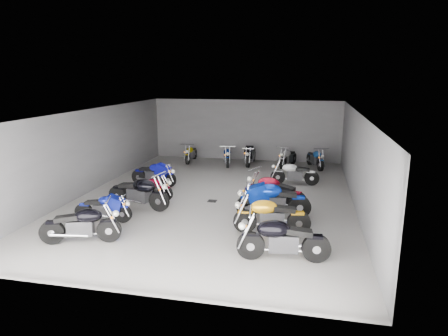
# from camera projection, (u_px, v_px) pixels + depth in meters

# --- Properties ---
(ground) EXTENTS (14.00, 14.00, 0.00)m
(ground) POSITION_uv_depth(u_px,v_px,m) (215.00, 197.00, 15.00)
(ground) COLOR gray
(ground) RESTS_ON ground
(wall_back) EXTENTS (10.00, 0.10, 3.20)m
(wall_back) POSITION_uv_depth(u_px,v_px,m) (246.00, 130.00, 21.29)
(wall_back) COLOR slate
(wall_back) RESTS_ON ground
(wall_left) EXTENTS (0.10, 14.00, 3.20)m
(wall_left) POSITION_uv_depth(u_px,v_px,m) (91.00, 150.00, 15.66)
(wall_left) COLOR slate
(wall_left) RESTS_ON ground
(wall_right) EXTENTS (0.10, 14.00, 3.20)m
(wall_right) POSITION_uv_depth(u_px,v_px,m) (358.00, 162.00, 13.61)
(wall_right) COLOR slate
(wall_right) RESTS_ON ground
(ceiling) EXTENTS (10.00, 14.00, 0.04)m
(ceiling) POSITION_uv_depth(u_px,v_px,m) (215.00, 111.00, 14.26)
(ceiling) COLOR black
(ceiling) RESTS_ON wall_back
(drain_grate) EXTENTS (0.32, 0.32, 0.01)m
(drain_grate) POSITION_uv_depth(u_px,v_px,m) (212.00, 201.00, 14.52)
(drain_grate) COLOR black
(drain_grate) RESTS_ON ground
(motorcycle_left_a) EXTENTS (2.12, 0.80, 0.96)m
(motorcycle_left_a) POSITION_uv_depth(u_px,v_px,m) (81.00, 225.00, 10.82)
(motorcycle_left_a) COLOR black
(motorcycle_left_a) RESTS_ON ground
(motorcycle_left_b) EXTENTS (1.86, 0.39, 0.82)m
(motorcycle_left_b) POSITION_uv_depth(u_px,v_px,m) (104.00, 208.00, 12.42)
(motorcycle_left_b) COLOR black
(motorcycle_left_b) RESTS_ON ground
(motorcycle_left_c) EXTENTS (2.35, 0.60, 1.04)m
(motorcycle_left_c) POSITION_uv_depth(u_px,v_px,m) (139.00, 193.00, 13.61)
(motorcycle_left_c) COLOR black
(motorcycle_left_c) RESTS_ON ground
(motorcycle_left_d) EXTENTS (1.88, 0.37, 0.83)m
(motorcycle_left_d) POSITION_uv_depth(u_px,v_px,m) (149.00, 188.00, 14.55)
(motorcycle_left_d) COLOR black
(motorcycle_left_d) RESTS_ON ground
(motorcycle_left_e) EXTENTS (2.04, 0.49, 0.90)m
(motorcycle_left_e) POSITION_uv_depth(u_px,v_px,m) (154.00, 174.00, 16.45)
(motorcycle_left_e) COLOR black
(motorcycle_left_e) RESTS_ON ground
(motorcycle_right_a) EXTENTS (2.31, 0.52, 1.02)m
(motorcycle_right_a) POSITION_uv_depth(u_px,v_px,m) (282.00, 239.00, 9.78)
(motorcycle_right_a) COLOR black
(motorcycle_right_a) RESTS_ON ground
(motorcycle_right_b) EXTENTS (2.23, 0.52, 0.98)m
(motorcycle_right_b) POSITION_uv_depth(u_px,v_px,m) (271.00, 216.00, 11.48)
(motorcycle_right_b) COLOR black
(motorcycle_right_b) RESTS_ON ground
(motorcycle_right_c) EXTENTS (2.39, 0.62, 1.06)m
(motorcycle_right_c) POSITION_uv_depth(u_px,v_px,m) (273.00, 200.00, 12.74)
(motorcycle_right_c) COLOR black
(motorcycle_right_c) RESTS_ON ground
(motorcycle_right_d) EXTENTS (2.21, 1.03, 1.02)m
(motorcycle_right_d) POSITION_uv_depth(u_px,v_px,m) (274.00, 192.00, 13.71)
(motorcycle_right_d) COLOR black
(motorcycle_right_d) RESTS_ON ground
(motorcycle_right_f) EXTENTS (2.02, 0.43, 0.89)m
(motorcycle_right_f) POSITION_uv_depth(u_px,v_px,m) (294.00, 173.00, 16.61)
(motorcycle_right_f) COLOR black
(motorcycle_right_f) RESTS_ON ground
(motorcycle_back_b) EXTENTS (0.38, 1.90, 0.84)m
(motorcycle_back_b) POSITION_uv_depth(u_px,v_px,m) (191.00, 153.00, 20.96)
(motorcycle_back_b) COLOR black
(motorcycle_back_b) RESTS_ON ground
(motorcycle_back_c) EXTENTS (0.62, 1.96, 0.87)m
(motorcycle_back_c) POSITION_uv_depth(u_px,v_px,m) (227.00, 156.00, 20.23)
(motorcycle_back_c) COLOR black
(motorcycle_back_c) RESTS_ON ground
(motorcycle_back_d) EXTENTS (0.43, 2.14, 0.94)m
(motorcycle_back_d) POSITION_uv_depth(u_px,v_px,m) (251.00, 155.00, 20.32)
(motorcycle_back_d) COLOR black
(motorcycle_back_d) RESTS_ON ground
(motorcycle_back_e) EXTENTS (0.75, 1.93, 0.88)m
(motorcycle_back_e) POSITION_uv_depth(u_px,v_px,m) (288.00, 157.00, 19.83)
(motorcycle_back_e) COLOR black
(motorcycle_back_e) RESTS_ON ground
(motorcycle_back_f) EXTENTS (0.84, 1.94, 0.89)m
(motorcycle_back_f) POSITION_uv_depth(u_px,v_px,m) (315.00, 158.00, 19.55)
(motorcycle_back_f) COLOR black
(motorcycle_back_f) RESTS_ON ground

